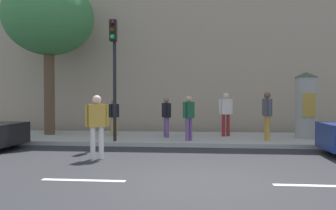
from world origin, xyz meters
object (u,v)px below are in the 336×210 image
Objects in this scene: pedestrian_near_pole at (226,111)px; pedestrian_in_red_top at (114,115)px; pedestrian_in_dark_shirt at (189,114)px; pedestrian_in_light_jacket at (166,114)px; traffic_light at (114,60)px; poster_column at (306,105)px; street_tree at (49,18)px; pedestrian_with_backpack at (267,112)px; pedestrian_tallest at (97,121)px.

pedestrian_near_pole is 1.16× the size of pedestrian_in_red_top.
pedestrian_in_dark_shirt is 1.05× the size of pedestrian_in_light_jacket.
pedestrian_in_dark_shirt is 1.39m from pedestrian_in_light_jacket.
traffic_light reaches higher than pedestrian_in_light_jacket.
poster_column is (7.16, 1.68, -1.62)m from traffic_light.
poster_column is 11.11m from street_tree.
pedestrian_with_backpack is at bearing 5.47° from pedestrian_in_dark_shirt.
pedestrian_with_backpack is 1.01× the size of pedestrian_near_pole.
pedestrian_in_dark_shirt is (6.00, -1.59, -3.98)m from street_tree.
street_tree is at bearing 171.56° from pedestrian_with_backpack.
pedestrian_in_red_top is at bearing 157.62° from pedestrian_in_dark_shirt.
poster_column is 1.63× the size of pedestrian_in_light_jacket.
pedestrian_in_dark_shirt is at bearing 52.46° from pedestrian_tallest.
street_tree is 3.66× the size of pedestrian_tallest.
pedestrian_tallest is 1.15× the size of pedestrian_in_light_jacket.
traffic_light is 3.34m from pedestrian_in_dark_shirt.
pedestrian_near_pole is 4.57m from pedestrian_in_red_top.
pedestrian_near_pole is (3.91, 4.81, 0.11)m from pedestrian_tallest.
traffic_light reaches higher than pedestrian_tallest.
poster_column is at bearing 1.96° from pedestrian_in_light_jacket.
pedestrian_with_backpack is (5.52, 0.74, -1.87)m from traffic_light.
street_tree reaches higher than poster_column.
pedestrian_in_dark_shirt is at bearing -14.82° from street_tree.
pedestrian_in_light_jacket is at bearing 40.67° from traffic_light.
pedestrian_in_light_jacket is (5.07, -0.56, -4.02)m from street_tree.
street_tree is 4.00× the size of pedestrian_in_dark_shirt.
pedestrian_in_light_jacket is at bearing 132.01° from pedestrian_in_dark_shirt.
street_tree is at bearing 173.73° from pedestrian_in_light_jacket.
pedestrian_tallest is 1.18× the size of pedestrian_in_red_top.
pedestrian_with_backpack is at bearing -150.17° from poster_column.
street_tree is 4.34× the size of pedestrian_in_red_top.
pedestrian_in_red_top is (-4.56, -0.31, -0.16)m from pedestrian_near_pole.
pedestrian_tallest is 1.01× the size of pedestrian_with_backpack.
pedestrian_in_dark_shirt reaches higher than pedestrian_in_light_jacket.
pedestrian_near_pole is at bearing 136.74° from pedestrian_with_backpack.
street_tree is at bearing 165.18° from pedestrian_in_dark_shirt.
street_tree reaches higher than pedestrian_tallest.
pedestrian_near_pole reaches higher than pedestrian_in_light_jacket.
poster_column is at bearing -7.11° from pedestrian_near_pole.
pedestrian_tallest reaches higher than pedestrian_in_red_top.
pedestrian_tallest reaches higher than pedestrian_in_light_jacket.
traffic_light is 4.40m from street_tree.
traffic_light is 3.04m from pedestrian_in_light_jacket.
pedestrian_tallest is at bearing -81.80° from pedestrian_in_red_top.
poster_column is 1.45× the size of pedestrian_near_pole.
poster_column reaches higher than pedestrian_near_pole.
pedestrian_near_pole is (-3.05, 0.38, -0.26)m from poster_column.
pedestrian_near_pole is at bearing 50.84° from pedestrian_tallest.
pedestrian_tallest is (-6.96, -4.43, -0.38)m from poster_column.
pedestrian_tallest is at bearing -147.56° from poster_column.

